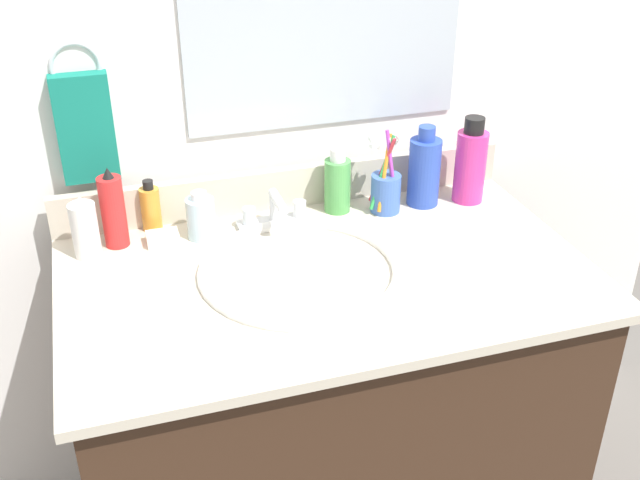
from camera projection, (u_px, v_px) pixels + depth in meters
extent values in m
cube|color=#382316|center=(327.00, 418.00, 1.63)|extent=(0.97, 0.56, 0.71)
cube|color=beige|center=(327.00, 275.00, 1.46)|extent=(1.01, 0.61, 0.02)
cube|color=beige|center=(287.00, 187.00, 1.67)|extent=(1.01, 0.02, 0.09)
cube|color=white|center=(281.00, 223.00, 1.78)|extent=(2.11, 0.04, 1.30)
torus|color=silver|center=(76.00, 66.00, 1.46)|extent=(0.10, 0.01, 0.10)
cube|color=#147260|center=(85.00, 129.00, 1.50)|extent=(0.11, 0.04, 0.22)
torus|color=white|center=(301.00, 270.00, 1.45)|extent=(0.40, 0.40, 0.02)
ellipsoid|color=white|center=(301.00, 290.00, 1.47)|extent=(0.34, 0.34, 0.11)
cylinder|color=#B2B5BA|center=(302.00, 305.00, 1.48)|extent=(0.04, 0.04, 0.01)
cube|color=silver|center=(275.00, 222.00, 1.61)|extent=(0.16, 0.05, 0.01)
cylinder|color=silver|center=(274.00, 207.00, 1.59)|extent=(0.02, 0.02, 0.06)
cylinder|color=silver|center=(278.00, 202.00, 1.55)|extent=(0.02, 0.09, 0.02)
cylinder|color=silver|center=(249.00, 216.00, 1.58)|extent=(0.03, 0.03, 0.04)
cylinder|color=silver|center=(300.00, 209.00, 1.61)|extent=(0.03, 0.03, 0.04)
cylinder|color=red|center=(113.00, 212.00, 1.50)|extent=(0.05, 0.05, 0.15)
cone|color=black|center=(107.00, 173.00, 1.46)|extent=(0.02, 0.02, 0.02)
cylinder|color=#D8338C|center=(470.00, 167.00, 1.68)|extent=(0.07, 0.07, 0.16)
cylinder|color=black|center=(475.00, 125.00, 1.63)|extent=(0.04, 0.04, 0.03)
cylinder|color=#2D4CB2|center=(424.00, 172.00, 1.67)|extent=(0.07, 0.07, 0.15)
cylinder|color=#2D4CB2|center=(427.00, 133.00, 1.62)|extent=(0.04, 0.04, 0.03)
cylinder|color=gold|center=(151.00, 209.00, 1.58)|extent=(0.04, 0.04, 0.09)
cylinder|color=black|center=(148.00, 185.00, 1.55)|extent=(0.02, 0.02, 0.02)
cylinder|color=white|center=(85.00, 230.00, 1.47)|extent=(0.05, 0.05, 0.11)
cone|color=white|center=(80.00, 201.00, 1.44)|extent=(0.03, 0.03, 0.02)
cylinder|color=#4C9E4C|center=(337.00, 186.00, 1.65)|extent=(0.06, 0.06, 0.12)
cylinder|color=white|center=(338.00, 155.00, 1.61)|extent=(0.03, 0.03, 0.03)
cylinder|color=silver|center=(201.00, 218.00, 1.55)|extent=(0.06, 0.06, 0.09)
cylinder|color=white|center=(199.00, 196.00, 1.52)|extent=(0.03, 0.03, 0.02)
cylinder|color=#3F66B7|center=(386.00, 193.00, 1.65)|extent=(0.06, 0.06, 0.09)
cylinder|color=#D8333F|center=(382.00, 171.00, 1.63)|extent=(0.04, 0.05, 0.16)
cube|color=white|center=(372.00, 140.00, 1.61)|extent=(0.01, 0.02, 0.02)
cylinder|color=orange|center=(385.00, 173.00, 1.62)|extent=(0.04, 0.04, 0.17)
cube|color=white|center=(381.00, 147.00, 1.57)|extent=(0.01, 0.02, 0.01)
cylinder|color=white|center=(391.00, 172.00, 1.63)|extent=(0.03, 0.01, 0.16)
cube|color=white|center=(397.00, 141.00, 1.60)|extent=(0.01, 0.02, 0.01)
cylinder|color=green|center=(382.00, 173.00, 1.62)|extent=(0.06, 0.02, 0.16)
cube|color=white|center=(373.00, 147.00, 1.58)|extent=(0.01, 0.02, 0.01)
cylinder|color=#B23FBF|center=(392.00, 170.00, 1.62)|extent=(0.03, 0.03, 0.18)
cube|color=white|center=(400.00, 137.00, 1.58)|extent=(0.01, 0.02, 0.01)
cube|color=white|center=(163.00, 238.00, 1.54)|extent=(0.06, 0.04, 0.02)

